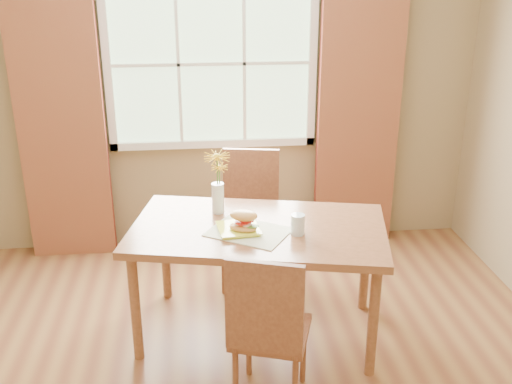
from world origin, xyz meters
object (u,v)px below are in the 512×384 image
at_px(dining_table, 258,238).
at_px(croissant_sandwich, 244,221).
at_px(chair_far, 250,212).
at_px(water_glass, 298,225).
at_px(chair_near, 268,325).
at_px(flower_vase, 218,177).

xyz_separation_m(dining_table, croissant_sandwich, (-0.10, -0.09, 0.16)).
distance_m(dining_table, croissant_sandwich, 0.20).
relative_size(chair_far, water_glass, 7.96).
distance_m(chair_near, croissant_sandwich, 0.69).
bearing_deg(chair_near, water_glass, 85.03).
bearing_deg(dining_table, flower_vase, 145.95).
relative_size(dining_table, flower_vase, 4.15).
bearing_deg(chair_far, dining_table, -80.69).
height_order(croissant_sandwich, water_glass, croissant_sandwich).
height_order(chair_near, croissant_sandwich, chair_near).
bearing_deg(flower_vase, water_glass, -39.46).
distance_m(dining_table, chair_far, 0.72).
xyz_separation_m(dining_table, flower_vase, (-0.23, 0.24, 0.32)).
height_order(dining_table, chair_far, chair_far).
height_order(dining_table, chair_near, chair_near).
distance_m(chair_near, flower_vase, 1.07).
relative_size(chair_near, water_glass, 7.57).
relative_size(chair_near, croissant_sandwich, 4.59).
xyz_separation_m(chair_near, croissant_sandwich, (-0.07, 0.61, 0.31)).
bearing_deg(flower_vase, dining_table, -46.32).
bearing_deg(flower_vase, chair_near, -77.73).
relative_size(water_glass, flower_vase, 0.31).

